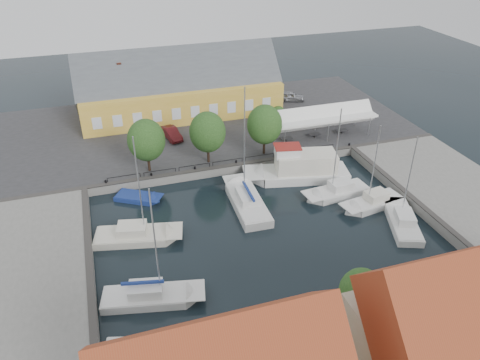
# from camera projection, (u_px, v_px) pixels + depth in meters

# --- Properties ---
(ground) EXTENTS (140.00, 140.00, 0.00)m
(ground) POSITION_uv_depth(u_px,v_px,m) (258.00, 222.00, 46.82)
(ground) COLOR black
(ground) RESTS_ON ground
(north_quay) EXTENTS (56.00, 26.00, 1.00)m
(north_quay) POSITION_uv_depth(u_px,v_px,m) (203.00, 127.00, 65.42)
(north_quay) COLOR #2D2D30
(north_quay) RESTS_ON ground
(west_quay) EXTENTS (12.00, 24.00, 1.00)m
(west_quay) POSITION_uv_depth(u_px,v_px,m) (19.00, 277.00, 39.14)
(west_quay) COLOR slate
(west_quay) RESTS_ON ground
(east_quay) EXTENTS (12.00, 24.00, 1.00)m
(east_quay) POSITION_uv_depth(u_px,v_px,m) (455.00, 192.00, 50.71)
(east_quay) COLOR slate
(east_quay) RESTS_ON ground
(quay_edge_fittings) EXTENTS (56.00, 24.72, 0.40)m
(quay_edge_fittings) POSITION_uv_depth(u_px,v_px,m) (244.00, 189.00, 50.18)
(quay_edge_fittings) COLOR #383533
(quay_edge_fittings) RESTS_ON north_quay
(warehouse) EXTENTS (28.56, 14.00, 9.55)m
(warehouse) POSITION_uv_depth(u_px,v_px,m) (175.00, 90.00, 67.13)
(warehouse) COLOR gold
(warehouse) RESTS_ON north_quay
(tent_canopy) EXTENTS (14.00, 4.00, 2.83)m
(tent_canopy) POSITION_uv_depth(u_px,v_px,m) (323.00, 117.00, 60.51)
(tent_canopy) COLOR white
(tent_canopy) RESTS_ON north_quay
(quay_trees) EXTENTS (18.20, 4.20, 6.30)m
(quay_trees) POSITION_uv_depth(u_px,v_px,m) (207.00, 132.00, 53.65)
(quay_trees) COLOR black
(quay_trees) RESTS_ON north_quay
(car_silver) EXTENTS (4.83, 3.11, 1.53)m
(car_silver) POSITION_uv_depth(u_px,v_px,m) (290.00, 96.00, 72.43)
(car_silver) COLOR #9B9CA2
(car_silver) RESTS_ON north_quay
(car_red) EXTENTS (2.38, 4.59, 1.44)m
(car_red) POSITION_uv_depth(u_px,v_px,m) (171.00, 133.00, 60.82)
(car_red) COLOR #561316
(car_red) RESTS_ON north_quay
(center_sailboat) EXTENTS (3.27, 9.94, 13.34)m
(center_sailboat) POSITION_uv_depth(u_px,v_px,m) (247.00, 203.00, 49.16)
(center_sailboat) COLOR silver
(center_sailboat) RESTS_ON ground
(trawler) EXTENTS (12.60, 6.13, 5.00)m
(trawler) POSITION_uv_depth(u_px,v_px,m) (300.00, 170.00, 53.80)
(trawler) COLOR silver
(trawler) RESTS_ON ground
(east_boat_a) EXTENTS (7.76, 3.16, 10.83)m
(east_boat_a) POSITION_uv_depth(u_px,v_px,m) (337.00, 193.00, 51.00)
(east_boat_a) COLOR silver
(east_boat_a) RESTS_ON ground
(east_boat_b) EXTENTS (7.41, 3.45, 9.96)m
(east_boat_b) POSITION_uv_depth(u_px,v_px,m) (373.00, 204.00, 49.17)
(east_boat_b) COLOR silver
(east_boat_b) RESTS_ON ground
(east_boat_c) EXTENTS (4.93, 7.89, 9.89)m
(east_boat_c) POSITION_uv_depth(u_px,v_px,m) (402.00, 223.00, 46.20)
(east_boat_c) COLOR silver
(east_boat_c) RESTS_ON ground
(west_boat_b) EXTENTS (8.62, 4.55, 11.32)m
(west_boat_b) POSITION_uv_depth(u_px,v_px,m) (137.00, 237.00, 44.28)
(west_boat_b) COLOR silver
(west_boat_b) RESTS_ON ground
(west_boat_d) EXTENTS (8.54, 4.16, 11.09)m
(west_boat_d) POSITION_uv_depth(u_px,v_px,m) (151.00, 298.00, 37.41)
(west_boat_d) COLOR silver
(west_boat_d) RESTS_ON ground
(launch_sw) EXTENTS (5.37, 3.22, 0.98)m
(launch_sw) POSITION_uv_depth(u_px,v_px,m) (139.00, 351.00, 33.15)
(launch_sw) COLOR silver
(launch_sw) RESTS_ON ground
(launch_nw) EXTENTS (5.32, 4.31, 0.88)m
(launch_nw) POSITION_uv_depth(u_px,v_px,m) (138.00, 199.00, 50.37)
(launch_nw) COLOR navy
(launch_nw) RESTS_ON ground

